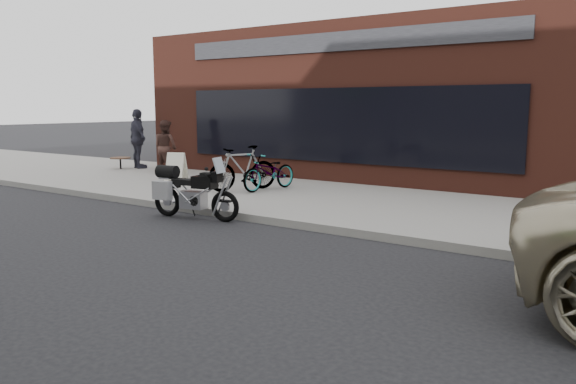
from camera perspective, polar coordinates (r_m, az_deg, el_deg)
The scene contains 10 objects.
ground at distance 7.50m, azimuth -17.76°, elevation -8.91°, with size 120.00×120.00×0.00m, color black.
near_sidewalk at distance 12.85m, azimuth 7.71°, elevation -0.94°, with size 44.00×6.00×0.15m, color gray.
storefront at distance 19.85m, azimuth 11.92°, elevation 8.65°, with size 14.00×10.07×4.50m.
motorcycle at distance 11.26m, azimuth -10.03°, elevation 0.03°, with size 1.97×0.83×1.25m.
bicycle_front at distance 13.90m, azimuth -1.88°, elevation 2.09°, with size 0.61×1.75×0.92m, color gray.
bicycle_rear at distance 13.85m, azimuth -4.62°, elevation 2.42°, with size 0.52×1.83×1.10m, color gray.
sandwich_sign at distance 15.40m, azimuth -11.26°, elevation 2.41°, with size 0.63×0.60×0.83m.
cafe_table at distance 19.43m, azimuth -16.67°, elevation 3.30°, with size 0.67×0.67×0.38m.
cafe_patron_left at distance 17.85m, azimuth -12.33°, elevation 4.53°, with size 0.80×0.62×1.64m, color #442B24.
cafe_patron_right at distance 19.41m, azimuth -15.00°, elevation 5.25°, with size 1.15×0.48×1.97m, color #333340.
Camera 1 is at (5.72, -4.30, 2.22)m, focal length 35.00 mm.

